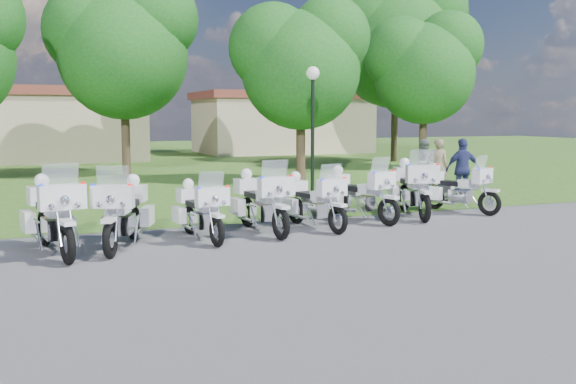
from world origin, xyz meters
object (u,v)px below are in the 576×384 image
object	(u,v)px
motorcycle_2	(200,210)
motorcycle_5	(359,193)
bystander_c	(463,169)
bystander_a	(438,166)
motorcycle_7	(457,188)
motorcycle_6	(413,187)
motorcycle_3	(260,201)
motorcycle_1	(124,212)
lamp_post	(313,98)
motorcycle_0	(52,215)
bystander_b	(423,165)
motorcycle_4	(313,200)

from	to	relation	value
motorcycle_2	motorcycle_5	world-z (taller)	motorcycle_5
bystander_c	motorcycle_2	bearing A→B (deg)	28.06
bystander_a	motorcycle_7	bearing A→B (deg)	92.44
motorcycle_2	motorcycle_7	world-z (taller)	motorcycle_7
bystander_a	bystander_c	bearing A→B (deg)	111.06
motorcycle_6	motorcycle_3	bearing A→B (deg)	26.26
motorcycle_1	motorcycle_2	world-z (taller)	motorcycle_1
bystander_c	lamp_post	bearing A→B (deg)	-33.80
motorcycle_2	motorcycle_7	size ratio (longest dim) A/B	1.02
motorcycle_5	motorcycle_1	bearing A→B (deg)	-6.39
motorcycle_7	lamp_post	bearing A→B (deg)	-93.21
motorcycle_3	motorcycle_6	distance (m)	4.48
motorcycle_0	motorcycle_3	distance (m)	4.40
bystander_b	bystander_c	distance (m)	2.76
lamp_post	motorcycle_2	bearing A→B (deg)	-130.01
motorcycle_6	bystander_c	bearing A→B (deg)	-129.69
motorcycle_5	bystander_b	distance (m)	7.15
motorcycle_3	motorcycle_7	xyz separation A→B (m)	(5.88, 0.90, -0.05)
motorcycle_1	motorcycle_5	distance (m)	5.88
bystander_c	motorcycle_7	bearing A→B (deg)	58.67
bystander_b	bystander_c	bearing A→B (deg)	46.34
motorcycle_3	motorcycle_6	world-z (taller)	motorcycle_6
bystander_b	motorcycle_6	bearing A→B (deg)	18.26
motorcycle_7	motorcycle_6	bearing A→B (deg)	-18.32
motorcycle_1	motorcycle_7	distance (m)	9.01
lamp_post	bystander_a	world-z (taller)	lamp_post
motorcycle_3	lamp_post	xyz separation A→B (m)	(3.94, 6.11, 2.44)
motorcycle_0	motorcycle_4	xyz separation A→B (m)	(5.64, 0.70, -0.10)
bystander_a	bystander_c	distance (m)	1.70
motorcycle_3	motorcycle_4	bearing A→B (deg)	176.98
motorcycle_3	lamp_post	bearing A→B (deg)	-128.18
motorcycle_2	motorcycle_5	distance (m)	4.30
motorcycle_1	bystander_c	bearing A→B (deg)	-140.66
motorcycle_1	lamp_post	bearing A→B (deg)	-114.76
motorcycle_3	motorcycle_7	distance (m)	5.95
lamp_post	bystander_b	size ratio (longest dim) A/B	2.38
motorcycle_4	lamp_post	bearing A→B (deg)	-125.25
motorcycle_2	bystander_c	xyz separation A→B (m)	(8.95, 3.15, 0.32)
motorcycle_1	motorcycle_6	size ratio (longest dim) A/B	0.93
motorcycle_2	lamp_post	world-z (taller)	lamp_post
motorcycle_3	motorcycle_5	size ratio (longest dim) A/B	1.06
motorcycle_2	bystander_a	xyz separation A→B (m)	(9.22, 4.83, 0.28)
motorcycle_1	motorcycle_3	size ratio (longest dim) A/B	0.96
motorcycle_5	bystander_b	world-z (taller)	bystander_b
motorcycle_3	motorcycle_4	world-z (taller)	motorcycle_3
bystander_b	bystander_c	world-z (taller)	bystander_c
bystander_c	bystander_b	bearing A→B (deg)	-88.95
motorcycle_2	motorcycle_6	world-z (taller)	motorcycle_6
motorcycle_4	motorcycle_5	world-z (taller)	motorcycle_5
motorcycle_0	motorcycle_1	world-z (taller)	motorcycle_0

